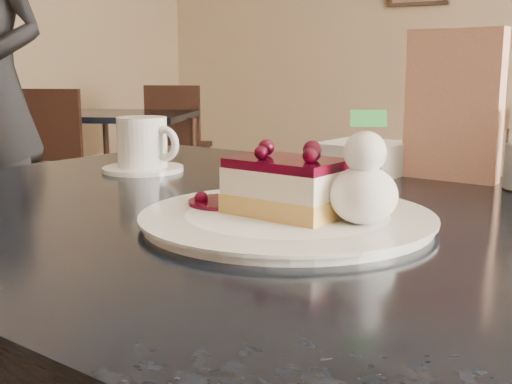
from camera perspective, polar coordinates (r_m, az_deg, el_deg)
The scene contains 9 objects.
main_table at distance 0.83m, azimuth 4.89°, elevation -7.93°, with size 1.40×1.01×0.83m.
dessert_plate at distance 0.76m, azimuth 2.78°, elevation -2.40°, with size 0.34×0.34×0.01m, color white.
cheesecake_slice at distance 0.75m, azimuth 2.80°, elevation 0.46°, with size 0.14×0.11×0.07m.
whipped_cream at distance 0.71m, azimuth 9.54°, elevation -0.27°, with size 0.08×0.08×0.07m.
berry_sauce at distance 0.81m, azimuth -2.93°, elevation -0.92°, with size 0.09×0.09×0.01m, color black.
coffee_set at distance 1.15m, azimuth -9.96°, elevation 3.96°, with size 0.15×0.14×0.10m.
menu_card at distance 1.09m, azimuth 17.10°, elevation 7.35°, with size 0.15×0.03×0.24m, color beige.
napkin_stack at distance 1.13m, azimuth 9.57°, elevation 2.98°, with size 0.13×0.13×0.06m, color white.
bg_table_far_left at distance 4.41m, azimuth -12.02°, elevation -1.56°, with size 1.18×1.74×1.16m.
Camera 1 is at (0.21, -0.31, 1.01)m, focal length 45.00 mm.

